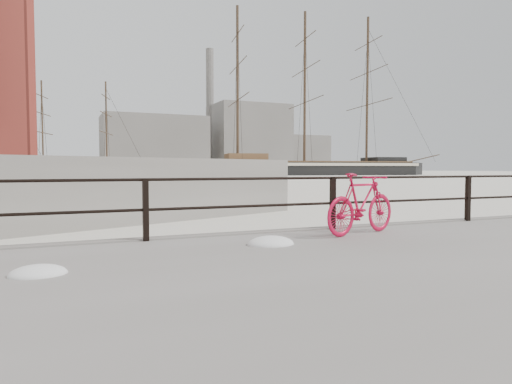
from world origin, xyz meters
name	(u,v)px	position (x,y,z in m)	size (l,w,h in m)	color
ground	(461,236)	(0.00, 0.00, 0.00)	(400.00, 400.00, 0.00)	white
guardrail	(468,198)	(0.00, -0.15, 0.85)	(28.00, 0.10, 1.00)	black
bicycle	(361,204)	(-3.39, -0.90, 0.89)	(1.79, 0.27, 1.08)	#BE0C32
barque_black	(304,175)	(40.59, 78.96, 0.00)	(64.75, 21.19, 36.31)	black
schooner_mid	(76,176)	(-5.34, 84.52, 0.00)	(25.47, 10.78, 18.63)	white
industrial_west	(154,145)	(20.00, 140.00, 9.00)	(32.00, 18.00, 18.00)	gray
industrial_mid	(249,139)	(55.00, 145.00, 12.00)	(26.00, 20.00, 24.00)	gray
industrial_east	(298,154)	(78.00, 150.00, 7.00)	(20.00, 16.00, 14.00)	gray
smokestack	(210,111)	(42.00, 150.00, 22.00)	(2.80, 2.80, 44.00)	gray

